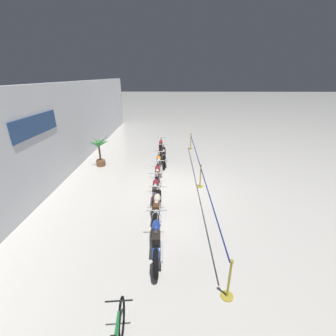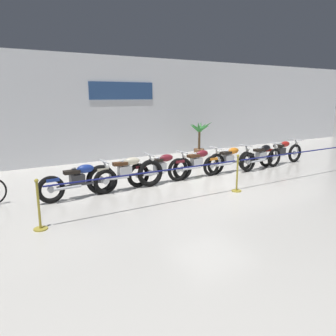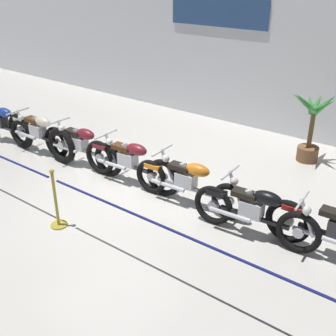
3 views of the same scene
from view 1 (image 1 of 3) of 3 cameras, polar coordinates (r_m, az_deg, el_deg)
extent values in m
plane|color=silver|center=(9.83, 1.33, -4.68)|extent=(120.00, 120.00, 0.00)
cube|color=white|center=(10.37, -28.37, 6.48)|extent=(28.00, 0.25, 4.20)
cube|color=navy|center=(9.50, -30.54, 9.34)|extent=(2.79, 0.04, 0.70)
torus|color=black|center=(6.89, -2.85, -14.46)|extent=(0.71, 0.16, 0.70)
torus|color=black|center=(5.80, -3.12, -23.13)|extent=(0.71, 0.16, 0.70)
cylinder|color=silver|center=(6.89, -2.85, -14.46)|extent=(0.17, 0.09, 0.16)
cylinder|color=silver|center=(5.80, -3.12, -23.13)|extent=(0.17, 0.09, 0.16)
cylinder|color=silver|center=(6.80, -2.89, -12.10)|extent=(0.31, 0.07, 0.59)
cube|color=#2D2D30|center=(6.19, -3.01, -17.61)|extent=(0.37, 0.24, 0.26)
cylinder|color=#2D2D30|center=(6.09, -3.04, -15.92)|extent=(0.18, 0.12, 0.24)
cylinder|color=#2D2D30|center=(6.03, -3.06, -16.41)|extent=(0.18, 0.12, 0.24)
cylinder|color=silver|center=(6.05, -1.63, -20.45)|extent=(0.70, 0.10, 0.07)
cube|color=#47474C|center=(6.31, -2.97, -18.29)|extent=(1.16, 0.11, 0.06)
ellipsoid|color=navy|center=(6.20, -3.02, -14.40)|extent=(0.47, 0.24, 0.22)
cube|color=black|center=(5.94, -3.08, -16.80)|extent=(0.41, 0.22, 0.09)
cube|color=navy|center=(5.66, -3.16, -21.04)|extent=(0.33, 0.17, 0.08)
cylinder|color=silver|center=(6.56, -2.95, -10.73)|extent=(0.06, 0.62, 0.04)
sphere|color=silver|center=(6.70, -2.91, -11.35)|extent=(0.14, 0.14, 0.14)
torus|color=black|center=(8.02, -2.39, -8.16)|extent=(0.81, 0.16, 0.81)
torus|color=black|center=(6.77, -3.31, -14.67)|extent=(0.81, 0.16, 0.81)
cylinder|color=silver|center=(8.02, -2.39, -8.16)|extent=(0.19, 0.08, 0.19)
cylinder|color=silver|center=(6.77, -3.31, -14.67)|extent=(0.19, 0.08, 0.19)
cylinder|color=silver|center=(7.95, -2.38, -6.07)|extent=(0.30, 0.06, 0.59)
cube|color=silver|center=(7.25, -2.86, -10.31)|extent=(0.36, 0.23, 0.26)
cylinder|color=silver|center=(7.18, -2.87, -8.79)|extent=(0.18, 0.11, 0.24)
cylinder|color=silver|center=(7.11, -2.92, -9.13)|extent=(0.18, 0.11, 0.24)
cylinder|color=silver|center=(7.07, -1.88, -12.61)|extent=(0.70, 0.08, 0.07)
cube|color=black|center=(7.37, -2.81, -11.01)|extent=(1.20, 0.08, 0.06)
ellipsoid|color=beige|center=(7.31, -2.76, -7.62)|extent=(0.46, 0.23, 0.22)
cube|color=#4C2D19|center=(7.03, -2.98, -9.37)|extent=(0.40, 0.21, 0.09)
cube|color=beige|center=(6.64, -3.33, -12.47)|extent=(0.32, 0.16, 0.08)
cylinder|color=silver|center=(7.73, -2.46, -4.73)|extent=(0.04, 0.62, 0.04)
sphere|color=silver|center=(7.87, -2.41, -5.37)|extent=(0.14, 0.14, 0.14)
torus|color=black|center=(9.13, -2.93, -4.44)|extent=(0.72, 0.14, 0.71)
torus|color=black|center=(7.77, -3.43, -9.69)|extent=(0.72, 0.14, 0.71)
cylinder|color=silver|center=(9.13, -2.93, -4.44)|extent=(0.17, 0.08, 0.16)
cylinder|color=silver|center=(7.77, -3.43, -9.69)|extent=(0.17, 0.08, 0.16)
cylinder|color=silver|center=(9.09, -2.94, -2.59)|extent=(0.30, 0.06, 0.59)
cube|color=silver|center=(8.32, -3.20, -6.06)|extent=(0.36, 0.23, 0.26)
cylinder|color=silver|center=(8.26, -3.22, -4.71)|extent=(0.18, 0.11, 0.24)
cylinder|color=silver|center=(8.19, -3.24, -4.97)|extent=(0.18, 0.11, 0.24)
cylinder|color=silver|center=(8.12, -2.28, -7.95)|extent=(0.70, 0.09, 0.07)
cube|color=#ADAFB5|center=(8.43, -3.16, -6.73)|extent=(1.25, 0.09, 0.06)
ellipsoid|color=maroon|center=(8.40, -3.16, -3.75)|extent=(0.46, 0.23, 0.22)
cube|color=black|center=(8.10, -3.28, -5.14)|extent=(0.40, 0.21, 0.09)
cube|color=maroon|center=(7.68, -3.46, -7.92)|extent=(0.32, 0.17, 0.08)
cylinder|color=silver|center=(8.88, -3.01, -1.33)|extent=(0.05, 0.62, 0.04)
sphere|color=silver|center=(9.01, -2.97, -1.94)|extent=(0.14, 0.14, 0.14)
torus|color=black|center=(10.38, -2.60, -0.92)|extent=(0.74, 0.14, 0.73)
torus|color=black|center=(8.95, -2.75, -4.97)|extent=(0.74, 0.14, 0.73)
cylinder|color=silver|center=(10.38, -2.60, -0.92)|extent=(0.18, 0.09, 0.17)
cylinder|color=silver|center=(8.95, -2.75, -4.97)|extent=(0.18, 0.09, 0.17)
cylinder|color=silver|center=(10.35, -2.62, 0.71)|extent=(0.31, 0.07, 0.59)
cube|color=silver|center=(9.54, -2.69, -2.06)|extent=(0.37, 0.24, 0.26)
cylinder|color=silver|center=(9.50, -2.71, -0.86)|extent=(0.18, 0.12, 0.24)
cylinder|color=silver|center=(9.42, -2.72, -1.06)|extent=(0.18, 0.12, 0.24)
cylinder|color=silver|center=(9.33, -1.85, -3.60)|extent=(0.70, 0.10, 0.07)
cube|color=#47474C|center=(9.65, -2.67, -2.69)|extent=(1.27, 0.12, 0.06)
ellipsoid|color=maroon|center=(9.65, -2.70, -0.09)|extent=(0.47, 0.24, 0.22)
cube|color=#4C2D19|center=(9.33, -2.73, -1.16)|extent=(0.41, 0.22, 0.09)
cube|color=maroon|center=(8.87, -2.78, -3.31)|extent=(0.33, 0.17, 0.08)
cylinder|color=silver|center=(10.15, -2.66, 1.88)|extent=(0.06, 0.62, 0.04)
sphere|color=silver|center=(10.28, -2.64, 1.31)|extent=(0.14, 0.14, 0.14)
torus|color=black|center=(11.67, -2.31, 1.66)|extent=(0.68, 0.14, 0.67)
torus|color=black|center=(10.17, -2.35, -1.62)|extent=(0.68, 0.14, 0.67)
cylinder|color=silver|center=(11.67, -2.31, 1.66)|extent=(0.16, 0.09, 0.16)
cylinder|color=silver|center=(10.17, -2.35, -1.62)|extent=(0.16, 0.09, 0.16)
cylinder|color=silver|center=(11.66, -2.33, 3.12)|extent=(0.31, 0.07, 0.59)
cube|color=silver|center=(10.81, -2.34, 0.82)|extent=(0.37, 0.24, 0.26)
cylinder|color=silver|center=(10.77, -2.36, 1.89)|extent=(0.18, 0.12, 0.24)
cylinder|color=silver|center=(10.70, -2.36, 1.73)|extent=(0.18, 0.12, 0.24)
cylinder|color=silver|center=(10.58, -1.58, -0.48)|extent=(0.70, 0.11, 0.07)
cube|color=#ADAFB5|center=(10.91, -2.33, 0.23)|extent=(1.31, 0.13, 0.06)
ellipsoid|color=orange|center=(10.93, -2.36, 2.53)|extent=(0.47, 0.24, 0.22)
cube|color=black|center=(10.61, -2.37, 1.66)|extent=(0.41, 0.22, 0.09)
cube|color=orange|center=(10.12, -2.37, -0.26)|extent=(0.33, 0.18, 0.08)
cylinder|color=silver|center=(11.47, -2.35, 4.19)|extent=(0.07, 0.62, 0.04)
sphere|color=silver|center=(11.59, -2.34, 3.66)|extent=(0.14, 0.14, 0.14)
torus|color=black|center=(12.86, -1.18, 3.73)|extent=(0.70, 0.15, 0.70)
torus|color=black|center=(11.52, -0.96, 1.45)|extent=(0.70, 0.15, 0.70)
cylinder|color=silver|center=(12.86, -1.18, 3.73)|extent=(0.17, 0.09, 0.17)
cylinder|color=silver|center=(11.52, -0.96, 1.45)|extent=(0.17, 0.09, 0.17)
cylinder|color=silver|center=(12.86, -1.21, 5.06)|extent=(0.31, 0.08, 0.59)
cube|color=silver|center=(12.09, -1.07, 3.28)|extent=(0.37, 0.24, 0.26)
cylinder|color=silver|center=(12.06, -1.09, 4.25)|extent=(0.19, 0.12, 0.24)
cylinder|color=silver|center=(11.98, -1.07, 4.12)|extent=(0.19, 0.12, 0.24)
cylinder|color=silver|center=(11.86, -0.34, 2.18)|extent=(0.70, 0.12, 0.07)
cube|color=black|center=(12.18, -1.08, 2.74)|extent=(1.14, 0.14, 0.06)
ellipsoid|color=black|center=(12.22, -1.12, 4.79)|extent=(0.47, 0.25, 0.22)
cube|color=black|center=(11.89, -1.06, 4.08)|extent=(0.41, 0.23, 0.09)
cube|color=black|center=(11.48, -0.98, 2.71)|extent=(0.33, 0.18, 0.08)
cylinder|color=silver|center=(12.67, -1.20, 6.06)|extent=(0.08, 0.62, 0.04)
sphere|color=silver|center=(12.79, -1.21, 5.56)|extent=(0.14, 0.14, 0.14)
torus|color=black|center=(14.21, -1.76, 5.65)|extent=(0.74, 0.13, 0.74)
torus|color=black|center=(12.64, -1.93, 3.48)|extent=(0.74, 0.13, 0.74)
cylinder|color=silver|center=(14.21, -1.76, 5.65)|extent=(0.18, 0.08, 0.17)
cylinder|color=silver|center=(12.64, -1.93, 3.48)|extent=(0.18, 0.08, 0.17)
cylinder|color=silver|center=(14.22, -1.76, 6.85)|extent=(0.30, 0.06, 0.59)
cube|color=#2D2D30|center=(13.33, -1.85, 5.22)|extent=(0.36, 0.23, 0.26)
cylinder|color=#2D2D30|center=(13.31, -1.86, 6.09)|extent=(0.18, 0.11, 0.24)
cylinder|color=#2D2D30|center=(13.23, -1.87, 5.99)|extent=(0.18, 0.11, 0.24)
cylinder|color=silver|center=(13.08, -1.26, 4.24)|extent=(0.70, 0.09, 0.07)
cube|color=black|center=(13.42, -1.84, 4.71)|extent=(1.32, 0.09, 0.06)
ellipsoid|color=#B21E19|center=(13.47, -1.84, 6.57)|extent=(0.46, 0.23, 0.22)
cube|color=black|center=(13.14, -1.88, 5.97)|extent=(0.40, 0.21, 0.09)
cube|color=#B21E19|center=(12.60, -1.94, 4.69)|extent=(0.32, 0.17, 0.08)
cylinder|color=silver|center=(14.04, -1.79, 7.78)|extent=(0.05, 0.62, 0.04)
sphere|color=silver|center=(14.15, -1.77, 7.31)|extent=(0.14, 0.14, 0.14)
torus|color=black|center=(5.06, -11.69, -33.16)|extent=(0.71, 0.11, 0.70)
cylinder|color=#238442|center=(4.44, -13.16, -35.48)|extent=(0.55, 0.08, 0.04)
cylinder|color=black|center=(4.61, -12.37, -30.10)|extent=(0.07, 0.48, 0.03)
cylinder|color=brown|center=(12.50, -16.67, 1.27)|extent=(0.46, 0.46, 0.32)
cylinder|color=brown|center=(12.31, -16.97, 3.77)|extent=(0.10, 0.10, 0.83)
cone|color=#337F38|center=(12.32, -17.04, 6.43)|extent=(0.49, 0.17, 0.42)
cone|color=#337F38|center=(12.34, -17.68, 6.48)|extent=(0.49, 0.48, 0.53)
cone|color=#337F38|center=(12.21, -18.32, 6.03)|extent=(0.21, 0.58, 0.40)
cone|color=#337F38|center=(12.08, -18.12, 5.80)|extent=(0.45, 0.48, 0.44)
cone|color=#337F38|center=(11.94, -17.53, 5.90)|extent=(0.60, 0.19, 0.44)
cone|color=#337F38|center=(11.95, -16.83, 6.22)|extent=(0.50, 0.49, 0.58)
cone|color=#337F38|center=(12.12, -15.96, 6.18)|extent=(0.23, 0.67, 0.42)
cone|color=#337F38|center=(12.29, -16.33, 6.65)|extent=(0.59, 0.50, 0.56)
cylinder|color=gold|center=(5.81, 14.73, -28.95)|extent=(0.28, 0.28, 0.03)
cylinder|color=gold|center=(5.45, 15.28, -25.72)|extent=(0.05, 0.05, 0.95)
sphere|color=gold|center=(5.08, 15.92, -21.82)|extent=(0.08, 0.08, 0.08)
cylinder|color=navy|center=(7.21, 10.82, -8.03)|extent=(5.04, 0.04, 0.04)
cylinder|color=navy|center=(12.05, 6.85, 4.92)|extent=(5.17, 0.04, 0.04)
cylinder|color=gold|center=(9.89, 8.07, -4.65)|extent=(0.28, 0.28, 0.03)
cylinder|color=gold|center=(9.68, 8.23, -2.08)|extent=(0.05, 0.05, 0.95)
sphere|color=gold|center=(9.48, 8.40, 0.75)|extent=(0.08, 0.08, 0.08)
cylinder|color=gold|center=(14.86, 5.73, 4.89)|extent=(0.28, 0.28, 0.03)
cylinder|color=gold|center=(14.72, 5.80, 6.69)|extent=(0.05, 0.05, 0.95)
sphere|color=gold|center=(14.59, 5.88, 8.64)|extent=(0.08, 0.08, 0.08)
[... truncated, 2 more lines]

